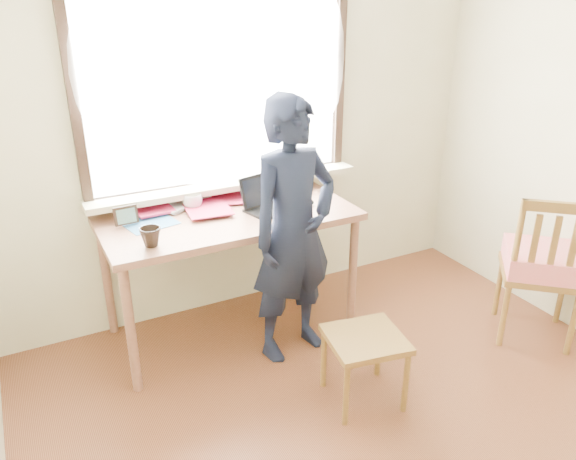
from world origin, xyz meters
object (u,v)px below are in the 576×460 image
laptop (268,201)px  work_chair (365,346)px  desk (228,227)px  mug_white (193,201)px  mug_dark (151,237)px  side_chair (543,263)px  person (293,232)px

laptop → work_chair: bearing=-82.6°
desk → mug_white: 0.28m
desk → mug_white: (-0.16, 0.18, 0.14)m
mug_dark → side_chair: (2.27, -0.73, -0.36)m
desk → person: person is taller
mug_white → desk: bearing=-48.4°
mug_dark → work_chair: 1.30m
mug_white → person: 0.71m
mug_dark → side_chair: 2.41m
mug_white → person: (0.43, -0.56, -0.08)m
desk → mug_dark: (-0.54, -0.25, 0.14)m
desk → side_chair: bearing=-29.4°
mug_white → mug_dark: 0.58m
laptop → work_chair: laptop is taller
desk → mug_dark: mug_dark is taller
laptop → mug_white: size_ratio=2.89×
desk → work_chair: 1.13m
side_chair → person: bearing=157.7°
desk → person: 0.46m
laptop → mug_dark: (-0.80, -0.21, 0.00)m
side_chair → person: person is taller
mug_white → side_chair: (1.89, -1.16, -0.36)m
laptop → side_chair: 1.78m
desk → laptop: bearing=-8.0°
laptop → mug_dark: laptop is taller
person → mug_white: bearing=117.2°
mug_white → work_chair: mug_white is taller
mug_white → person: person is taller
laptop → person: size_ratio=0.22×
desk → work_chair: desk is taller
work_chair → person: 0.78m
laptop → mug_dark: bearing=-165.2°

